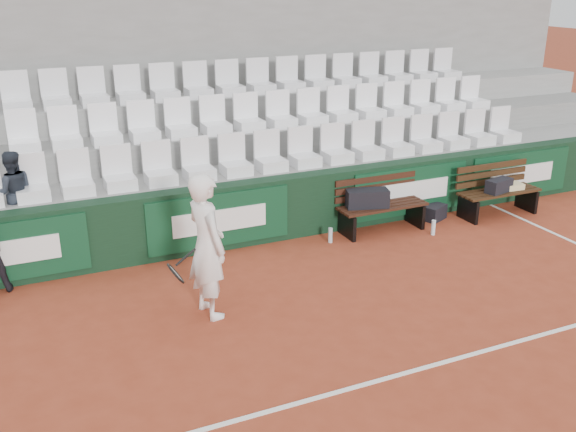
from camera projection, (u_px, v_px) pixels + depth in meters
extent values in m
plane|color=#963921|center=(358.00, 387.00, 6.55)|extent=(80.00, 80.00, 0.00)
cube|color=white|center=(358.00, 386.00, 6.55)|extent=(18.00, 0.06, 0.01)
cube|color=black|center=(229.00, 216.00, 9.80)|extent=(18.00, 0.30, 1.00)
cube|color=#0C381E|center=(2.00, 253.00, 8.43)|extent=(2.20, 0.04, 0.82)
cube|color=#0C381E|center=(220.00, 220.00, 9.57)|extent=(2.20, 0.04, 0.82)
cube|color=#0C381E|center=(411.00, 191.00, 10.86)|extent=(2.20, 0.04, 0.82)
cube|color=#0C381E|center=(520.00, 174.00, 11.78)|extent=(2.20, 0.04, 0.82)
cube|color=gray|center=(216.00, 203.00, 10.33)|extent=(18.00, 0.95, 1.00)
cube|color=gray|center=(198.00, 174.00, 11.07)|extent=(18.00, 0.95, 1.45)
cube|color=gray|center=(183.00, 149.00, 11.80)|extent=(18.00, 0.95, 1.90)
cube|color=gray|center=(170.00, 76.00, 11.89)|extent=(18.00, 0.30, 4.40)
cube|color=white|center=(217.00, 157.00, 9.90)|extent=(11.90, 0.44, 0.63)
cube|color=white|center=(198.00, 117.00, 10.55)|extent=(11.90, 0.44, 0.63)
cube|color=silver|center=(181.00, 81.00, 11.21)|extent=(11.90, 0.44, 0.63)
cube|color=#351910|center=(382.00, 218.00, 10.49)|extent=(1.50, 0.56, 0.45)
cube|color=#372010|center=(498.00, 203.00, 11.18)|extent=(1.50, 0.56, 0.45)
cube|color=black|center=(367.00, 198.00, 10.28)|extent=(0.73, 0.46, 0.29)
cube|color=black|center=(499.00, 186.00, 11.00)|extent=(0.53, 0.34, 0.23)
cube|color=beige|center=(512.00, 186.00, 11.18)|extent=(0.38, 0.29, 0.10)
cube|color=black|center=(435.00, 212.00, 11.01)|extent=(0.49, 0.40, 0.25)
cylinder|color=silver|center=(330.00, 235.00, 10.06)|extent=(0.07, 0.07, 0.24)
cylinder|color=silver|center=(433.00, 228.00, 10.36)|extent=(0.07, 0.07, 0.25)
imported|color=white|center=(207.00, 246.00, 7.67)|extent=(0.55, 0.73, 1.82)
torus|color=black|center=(176.00, 273.00, 7.62)|extent=(0.19, 0.30, 0.26)
cylinder|color=black|center=(186.00, 257.00, 7.60)|extent=(0.26, 0.03, 0.20)
imported|color=#1E242D|center=(8.00, 161.00, 8.72)|extent=(0.58, 0.46, 1.16)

